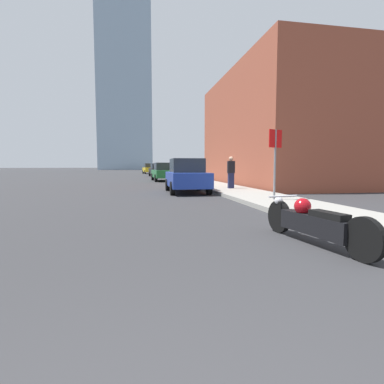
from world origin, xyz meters
name	(u,v)px	position (x,y,z in m)	size (l,w,h in m)	color
sidewalk	(171,175)	(4.76, 40.00, 0.07)	(2.37, 240.00, 0.15)	gray
brick_storefront	(306,131)	(11.88, 19.18, 3.78)	(11.48, 13.95, 7.56)	brown
distant_tower	(125,75)	(-3.14, 105.29, 31.79)	(17.08, 17.08, 63.59)	#8CA5BC
motorcycle	(313,222)	(2.87, 4.07, 0.37)	(0.66, 2.53, 0.74)	black
parked_car_blue	(187,176)	(2.43, 13.91, 0.81)	(1.90, 3.96, 1.64)	#1E3899
parked_car_green	(163,172)	(2.32, 25.28, 0.78)	(1.90, 4.50, 1.56)	#1E6B33
parked_car_black	(157,170)	(2.59, 35.86, 0.80)	(2.00, 4.66, 1.58)	black
parked_car_yellow	(149,169)	(2.21, 48.86, 0.83)	(2.22, 4.58, 1.68)	gold
stop_sign	(275,152)	(4.66, 9.13, 1.76)	(0.57, 0.26, 2.36)	slate
pedestrian	(231,172)	(4.79, 14.30, 0.98)	(0.36, 0.23, 1.62)	#1E2347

